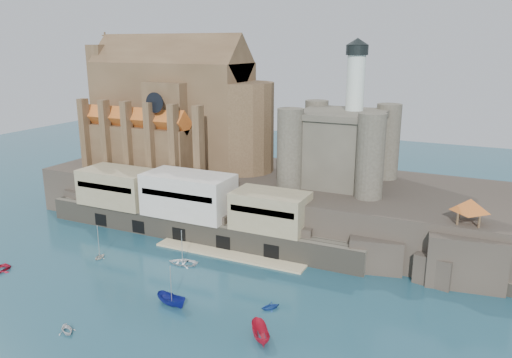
{
  "coord_description": "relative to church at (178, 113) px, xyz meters",
  "views": [
    {
      "loc": [
        43.38,
        -57.7,
        37.98
      ],
      "look_at": [
        1.02,
        32.0,
        11.22
      ],
      "focal_mm": 35.0,
      "sensor_mm": 36.0,
      "label": 1
    }
  ],
  "objects": [
    {
      "name": "boat_4",
      "position": [
        5.33,
        -35.22,
        -22.13
      ],
      "size": [
        2.32,
        1.49,
        2.6
      ],
      "primitive_type": "imported",
      "rotation": [
        0.0,
        0.0,
        3.2
      ],
      "color": "silver",
      "rests_on": "ground"
    },
    {
      "name": "pavilion",
      "position": [
        66.13,
        -15.85,
        -9.4
      ],
      "size": [
        6.4,
        6.4,
        5.4
      ],
      "color": "brown",
      "rests_on": "rock_outcrop"
    },
    {
      "name": "church",
      "position": [
        0.0,
        0.0,
        0.0
      ],
      "size": [
        47.0,
        25.93,
        30.51
      ],
      "color": "brown",
      "rests_on": "promontory"
    },
    {
      "name": "castle_keep",
      "position": [
        40.21,
        -0.78,
        -3.81
      ],
      "size": [
        21.2,
        21.2,
        29.3
      ],
      "color": "#4A463A",
      "rests_on": "promontory"
    },
    {
      "name": "rock_outcrop",
      "position": [
        66.13,
        -16.01,
        -18.11
      ],
      "size": [
        14.5,
        10.5,
        8.7
      ],
      "color": "#2B2520",
      "rests_on": "ground"
    },
    {
      "name": "ground",
      "position": [
        24.13,
        -41.85,
        -22.13
      ],
      "size": [
        300.0,
        300.0,
        0.0
      ],
      "primitive_type": "plane",
      "color": "#184050",
      "rests_on": "ground"
    },
    {
      "name": "quay",
      "position": [
        13.94,
        -18.78,
        -16.06
      ],
      "size": [
        70.0,
        12.0,
        13.05
      ],
      "color": "#615C4D",
      "rests_on": "ground"
    },
    {
      "name": "boat_1",
      "position": [
        18.34,
        -56.04,
        -22.13
      ],
      "size": [
        2.69,
        3.12,
        3.09
      ],
      "primitive_type": "imported",
      "rotation": [
        0.0,
        0.0,
        1.08
      ],
      "color": "silver",
      "rests_on": "ground"
    },
    {
      "name": "boat_6",
      "position": [
        20.42,
        -30.68,
        -22.13
      ],
      "size": [
        1.8,
        3.95,
        5.34
      ],
      "primitive_type": "imported",
      "rotation": [
        0.0,
        0.0,
        4.9
      ],
      "color": "white",
      "rests_on": "ground"
    },
    {
      "name": "boat_2",
      "position": [
        27.09,
        -43.75,
        -22.13
      ],
      "size": [
        2.43,
        2.39,
        5.48
      ],
      "primitive_type": "imported",
      "rotation": [
        0.0,
        0.0,
        1.4
      ],
      "color": "navy",
      "rests_on": "ground"
    },
    {
      "name": "boat_5",
      "position": [
        42.87,
        -46.1,
        -22.13
      ],
      "size": [
        2.89,
        2.9,
        5.43
      ],
      "primitive_type": "imported",
      "rotation": [
        0.0,
        0.0,
        3.79
      ],
      "color": "#B8172F",
      "rests_on": "ground"
    },
    {
      "name": "boat_7",
      "position": [
        41.01,
        -38.43,
        -22.13
      ],
      "size": [
        2.88,
        2.79,
        2.89
      ],
      "primitive_type": "imported",
      "rotation": [
        0.0,
        0.0,
        5.57
      ],
      "color": "#20469C",
      "rests_on": "ground"
    },
    {
      "name": "promontory",
      "position": [
        23.94,
        -2.48,
        -17.2
      ],
      "size": [
        100.0,
        36.0,
        10.0
      ],
      "color": "#2B2520",
      "rests_on": "ground"
    }
  ]
}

